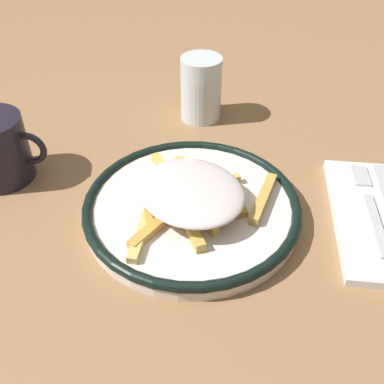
{
  "coord_description": "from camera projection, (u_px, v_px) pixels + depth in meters",
  "views": [
    {
      "loc": [
        0.05,
        -0.42,
        0.4
      ],
      "look_at": [
        0.0,
        0.0,
        0.04
      ],
      "focal_mm": 42.16,
      "sensor_mm": 36.0,
      "label": 1
    }
  ],
  "objects": [
    {
      "name": "ground_plane",
      "position": [
        192.0,
        215.0,
        0.58
      ],
      "size": [
        2.6,
        2.6,
        0.0
      ],
      "primitive_type": "plane",
      "color": "#966C46"
    },
    {
      "name": "plate",
      "position": [
        192.0,
        207.0,
        0.58
      ],
      "size": [
        0.28,
        0.28,
        0.03
      ],
      "color": "silver",
      "rests_on": "ground_plane"
    },
    {
      "name": "fries_heap",
      "position": [
        192.0,
        195.0,
        0.55
      ],
      "size": [
        0.2,
        0.19,
        0.04
      ],
      "color": "#D28244",
      "rests_on": "plate"
    },
    {
      "name": "fork",
      "position": [
        370.0,
        206.0,
        0.58
      ],
      "size": [
        0.02,
        0.18,
        0.01
      ],
      "color": "silver",
      "rests_on": "napkin"
    },
    {
      "name": "water_glass",
      "position": [
        201.0,
        89.0,
        0.74
      ],
      "size": [
        0.07,
        0.07,
        0.11
      ],
      "primitive_type": "cylinder",
      "color": "silver",
      "rests_on": "ground_plane"
    }
  ]
}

